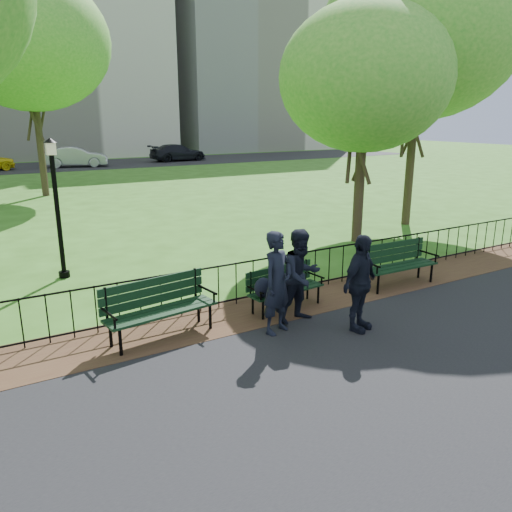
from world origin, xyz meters
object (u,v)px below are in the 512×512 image
park_bench_main (276,285)px  person_right (360,283)px  tree_near_e (365,78)px  tree_mid_e (421,33)px  lamppost (57,204)px  person_mid (301,276)px  sedan_dark (178,153)px  tree_far_c (29,41)px  sedan_silver (76,157)px  park_bench_left_a (158,302)px  person_left (277,283)px  park_bench_right_a (397,259)px

park_bench_main → person_right: 1.72m
tree_near_e → tree_mid_e: (3.21, 1.01, 1.55)m
lamppost → person_mid: 6.12m
person_right → tree_mid_e: bearing=18.3°
person_mid → sedan_dark: 35.86m
tree_near_e → tree_mid_e: bearing=17.4°
tree_far_c → sedan_silver: 15.92m
lamppost → sedan_silver: bearing=77.9°
lamppost → tree_near_e: bearing=-5.3°
park_bench_left_a → tree_near_e: bearing=17.0°
tree_near_e → person_right: (-4.53, -5.14, -3.90)m
tree_mid_e → person_right: (-7.74, -6.15, -5.45)m
lamppost → person_left: bearing=-63.0°
park_bench_right_a → person_right: bearing=-147.9°
lamppost → park_bench_main: bearing=-54.4°
sedan_silver → sedan_dark: size_ratio=0.94×
park_bench_left_a → park_bench_right_a: bearing=-8.9°
park_bench_left_a → tree_near_e: 9.44m
park_bench_left_a → person_right: 3.55m
park_bench_right_a → sedan_dark: bearing=77.3°
sedan_silver → tree_far_c: bearing=178.2°
tree_mid_e → sedan_silver: tree_mid_e is taller
tree_near_e → sedan_silver: size_ratio=1.51×
lamppost → tree_mid_e: bearing=1.1°
tree_near_e → sedan_dark: (6.14, 29.76, -4.07)m
lamppost → person_mid: (3.33, -5.06, -0.89)m
lamppost → sedan_silver: size_ratio=0.71×
park_bench_right_a → tree_near_e: tree_near_e is taller
park_bench_left_a → tree_mid_e: tree_mid_e is taller
person_left → park_bench_right_a: bearing=-8.4°
person_right → sedan_silver: (1.99, 33.83, -0.13)m
tree_far_c → person_mid: bearing=-85.0°
lamppost → person_left: lamppost is taller
sedan_silver → park_bench_main: bearing=-169.7°
tree_mid_e → person_left: tree_mid_e is taller
park_bench_right_a → sedan_dark: 34.42m
park_bench_left_a → lamppost: (-0.81, 4.35, 1.14)m
tree_near_e → person_left: bearing=-142.5°
park_bench_main → tree_far_c: size_ratio=0.17×
tree_far_c → person_left: bearing=-86.9°
lamppost → sedan_dark: 32.48m
park_bench_right_a → tree_far_c: size_ratio=0.19×
person_right → park_bench_main: bearing=98.3°
person_mid → person_left: bearing=-168.8°
tree_near_e → tree_far_c: (-6.85, 14.69, 2.20)m
tree_near_e → person_mid: size_ratio=3.91×
park_bench_main → person_mid: bearing=-81.3°
park_bench_right_a → lamppost: size_ratio=0.58×
person_left → person_mid: (0.65, 0.20, -0.04)m
lamppost → sedan_dark: size_ratio=0.67×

